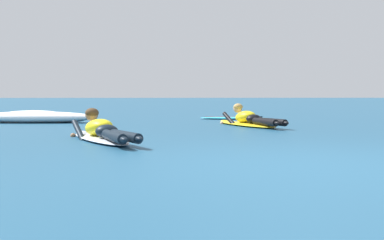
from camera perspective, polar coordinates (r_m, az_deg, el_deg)
name	(u,v)px	position (r m, az deg, el deg)	size (l,w,h in m)	color
ground_plane	(215,117)	(15.17, 2.61, 0.30)	(120.00, 120.00, 0.00)	navy
surfer_near	(102,132)	(7.80, -10.14, -1.35)	(1.45, 2.64, 0.55)	silver
surfer_far	(249,120)	(11.22, 6.45, -0.02)	(1.31, 2.68, 0.55)	yellow
drifting_surfboard	(234,118)	(14.12, 4.78, 0.23)	(1.93, 0.80, 0.16)	#2DB2D1
whitewater_front	(34,118)	(12.97, -17.42, 0.27)	(3.04, 0.82, 0.28)	white
whitewater_mid_right	(31,113)	(17.13, -17.71, 0.74)	(1.76, 1.27, 0.17)	white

